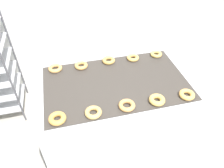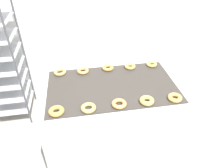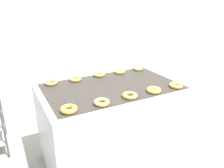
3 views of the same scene
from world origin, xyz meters
The scene contains 12 objects.
fryer_machine centered at (0.00, 0.72, 0.47)m, with size 1.49×0.95×0.94m.
glaze_bin centered at (1.09, 0.77, 0.16)m, with size 0.39×0.36×0.32m.
donut_near_leftmost centered at (-0.57, 0.38, 0.96)m, with size 0.14×0.14×0.04m, color gold.
donut_near_left centered at (-0.28, 0.38, 0.96)m, with size 0.14×0.14×0.04m, color tan.
donut_near_center centered at (0.01, 0.39, 0.96)m, with size 0.14×0.14×0.04m, color tan.
donut_near_right centered at (0.28, 0.38, 0.96)m, with size 0.14×0.14×0.05m, color #D9AA51.
donut_near_rightmost centered at (0.57, 0.38, 0.96)m, with size 0.14×0.14×0.04m, color #DCA650.
donut_far_leftmost centered at (-0.55, 1.07, 0.96)m, with size 0.14×0.14×0.04m, color tan.
donut_far_left centered at (-0.29, 1.05, 0.96)m, with size 0.14×0.14×0.04m, color tan.
donut_far_center centered at (0.01, 1.07, 0.96)m, with size 0.14×0.14×0.04m, color tan.
donut_far_right centered at (0.28, 1.06, 0.96)m, with size 0.13×0.13×0.04m, color #D8A553.
donut_far_rightmost centered at (0.56, 1.06, 0.96)m, with size 0.13×0.13×0.04m, color tan.
Camera 1 is at (-0.43, -0.82, 2.31)m, focal length 35.00 mm.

